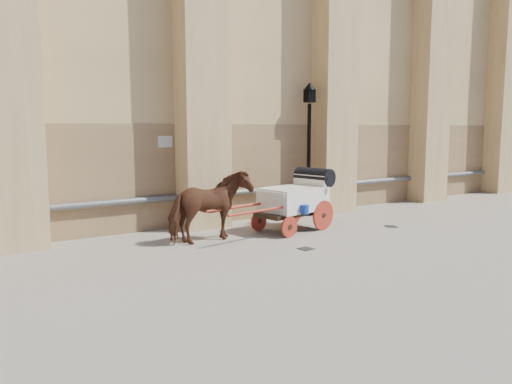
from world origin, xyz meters
TOP-DOWN VIEW (x-y plane):
  - ground at (0.00, 0.00)m, footprint 90.00×90.00m
  - horse at (-1.74, 1.80)m, footprint 2.22×1.17m
  - carriage at (1.07, 1.86)m, footprint 4.06×1.73m
  - street_lamp at (2.83, 3.50)m, footprint 0.41×0.41m
  - drain_grate_near at (-0.18, -0.12)m, footprint 0.35×0.35m
  - drain_grate_far at (3.63, 0.63)m, footprint 0.42×0.42m

SIDE VIEW (x-z plane):
  - ground at x=0.00m, z-range 0.00..0.00m
  - drain_grate_near at x=-0.18m, z-range 0.00..0.01m
  - drain_grate_far at x=3.63m, z-range 0.00..0.01m
  - horse at x=-1.74m, z-range 0.00..1.81m
  - carriage at x=1.07m, z-range 0.07..1.79m
  - street_lamp at x=2.83m, z-range 0.15..4.50m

